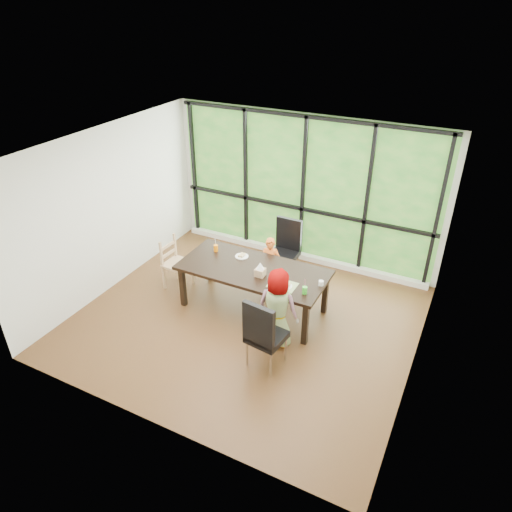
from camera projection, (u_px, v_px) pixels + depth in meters
name	position (u px, v px, depth m)	size (l,w,h in m)	color
ground	(246.00, 319.00, 7.27)	(5.00, 5.00, 0.00)	black
back_wall	(304.00, 190.00, 8.33)	(5.00, 5.00, 0.00)	silver
foliage_backdrop	(304.00, 190.00, 8.32)	(4.80, 0.02, 2.65)	#1E4D1A
window_mullions	(303.00, 191.00, 8.28)	(4.80, 0.06, 2.65)	black
window_sill	(299.00, 255.00, 8.91)	(4.80, 0.12, 0.10)	silver
dining_table	(253.00, 289.00, 7.34)	(2.29, 1.04, 0.75)	black
chair_window_leather	(284.00, 251.00, 8.04)	(0.46, 0.46, 1.08)	black
chair_interior_leather	(267.00, 332.00, 6.16)	(0.46, 0.46, 1.08)	black
chair_end_beech	(177.00, 264.00, 7.85)	(0.42, 0.40, 0.90)	tan
child_toddler	(270.00, 265.00, 7.77)	(0.35, 0.23, 0.97)	orange
child_older	(277.00, 308.00, 6.50)	(0.60, 0.39, 1.22)	slate
placemat	(283.00, 285.00, 6.75)	(0.40, 0.30, 0.01)	tan
plate_far	(242.00, 256.00, 7.46)	(0.21, 0.21, 0.01)	white
plate_near	(285.00, 286.00, 6.72)	(0.21, 0.21, 0.01)	white
orange_cup	(216.00, 248.00, 7.59)	(0.07, 0.07, 0.11)	orange
green_cup	(305.00, 290.00, 6.54)	(0.07, 0.07, 0.11)	green
white_mug	(321.00, 283.00, 6.73)	(0.07, 0.07, 0.07)	white
tissue_box	(260.00, 272.00, 6.94)	(0.14, 0.14, 0.12)	tan
crepe_rolls_far	(242.00, 255.00, 7.45)	(0.10, 0.12, 0.04)	tan
crepe_rolls_near	(285.00, 285.00, 6.71)	(0.15, 0.12, 0.04)	tan
straw_white	(216.00, 243.00, 7.54)	(0.01, 0.01, 0.20)	white
straw_pink	(305.00, 285.00, 6.49)	(0.01, 0.01, 0.20)	pink
tissue	(260.00, 266.00, 6.88)	(0.12, 0.12, 0.11)	white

